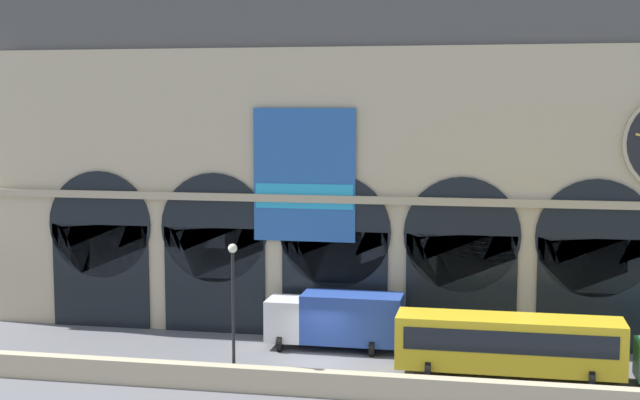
% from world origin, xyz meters
% --- Properties ---
extents(ground_plane, '(200.00, 200.00, 0.00)m').
position_xyz_m(ground_plane, '(0.00, 0.00, 0.00)').
color(ground_plane, slate).
extents(quay_parapet_wall, '(90.00, 0.70, 1.18)m').
position_xyz_m(quay_parapet_wall, '(0.00, -5.15, 0.59)').
color(quay_parapet_wall, '#BCAD8C').
rests_on(quay_parapet_wall, ground).
extents(station_building, '(44.57, 4.40, 20.61)m').
position_xyz_m(station_building, '(0.04, 6.99, 9.94)').
color(station_building, '#BCAD8C').
rests_on(station_building, ground).
extents(box_truck_center, '(7.50, 2.91, 3.12)m').
position_xyz_m(box_truck_center, '(0.48, 2.78, 1.70)').
color(box_truck_center, white).
rests_on(box_truck_center, ground).
extents(bus_mideast, '(11.00, 3.25, 3.10)m').
position_xyz_m(bus_mideast, '(9.75, -0.87, 1.78)').
color(bus_mideast, gold).
rests_on(bus_mideast, ground).
extents(street_lamp_quayside, '(0.44, 0.44, 6.90)m').
position_xyz_m(street_lamp_quayside, '(-3.28, -4.35, 4.41)').
color(street_lamp_quayside, black).
rests_on(street_lamp_quayside, ground).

